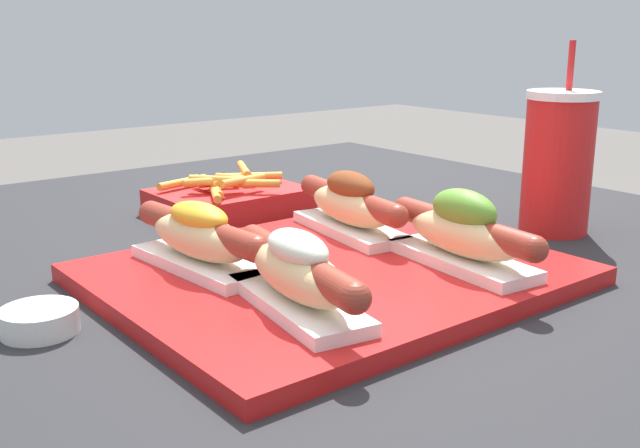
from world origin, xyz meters
name	(u,v)px	position (x,y,z in m)	size (l,w,h in m)	color
serving_tray	(332,274)	(-0.04, -0.12, 0.69)	(0.45, 0.37, 0.02)	red
hot_dog_0	(298,273)	(-0.14, -0.20, 0.74)	(0.09, 0.21, 0.07)	white
hot_dog_1	(463,232)	(0.06, -0.20, 0.74)	(0.08, 0.21, 0.08)	white
hot_dog_2	(200,237)	(-0.15, -0.05, 0.74)	(0.07, 0.21, 0.07)	white
hot_dog_3	(350,205)	(0.05, -0.04, 0.74)	(0.08, 0.21, 0.07)	white
sauce_bowl	(39,319)	(-0.32, -0.07, 0.70)	(0.07, 0.07, 0.02)	silver
drink_cup	(558,162)	(0.30, -0.15, 0.78)	(0.09, 0.09, 0.24)	red
fries_basket	(229,199)	(0.03, 0.19, 0.71)	(0.20, 0.15, 0.06)	red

